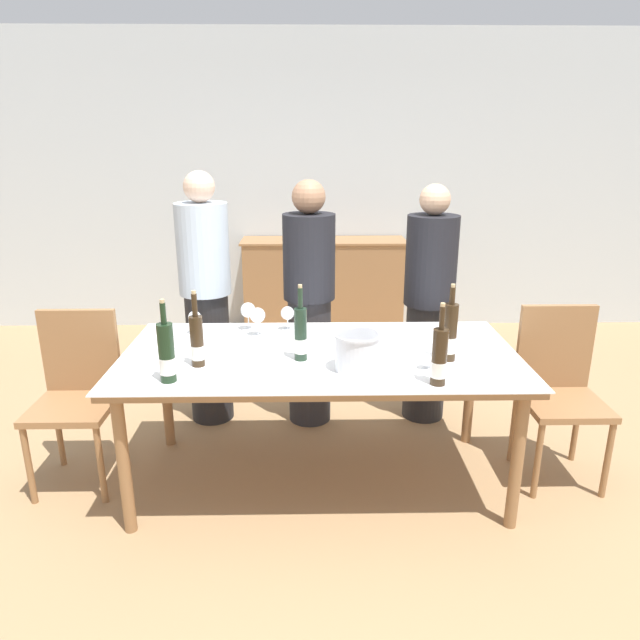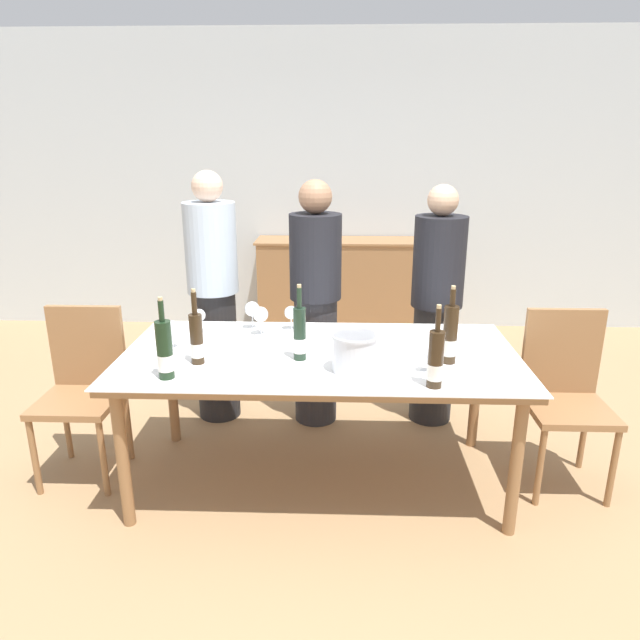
{
  "view_description": "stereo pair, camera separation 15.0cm",
  "coord_description": "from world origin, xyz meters",
  "px_view_note": "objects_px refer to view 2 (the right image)",
  "views": [
    {
      "loc": [
        -0.05,
        -2.79,
        1.83
      ],
      "look_at": [
        0.0,
        0.0,
        0.94
      ],
      "focal_mm": 32.0,
      "sensor_mm": 36.0,
      "label": 1
    },
    {
      "loc": [
        0.1,
        -2.79,
        1.83
      ],
      "look_at": [
        0.0,
        0.0,
        0.94
      ],
      "focal_mm": 32.0,
      "sensor_mm": 36.0,
      "label": 2
    }
  ],
  "objects_px": {
    "wine_glass_2": "(252,310)",
    "chair_left_end": "(83,381)",
    "wine_glass_4": "(428,354)",
    "wine_glass_5": "(172,329)",
    "ice_bucket": "(355,351)",
    "wine_bottle_2": "(300,335)",
    "chair_right_end": "(565,387)",
    "person_host": "(214,300)",
    "sideboard_cabinet": "(338,287)",
    "wine_bottle_1": "(165,351)",
    "dining_table": "(320,364)",
    "wine_bottle_4": "(436,361)",
    "wine_bottle_3": "(197,339)",
    "wine_glass_1": "(291,313)",
    "person_guest_right": "(436,308)",
    "wine_glass_0": "(199,316)",
    "wine_bottle_0": "(450,336)",
    "wine_glass_3": "(261,315)",
    "person_guest_left": "(316,306)"
  },
  "relations": [
    {
      "from": "wine_glass_2",
      "to": "chair_left_end",
      "type": "distance_m",
      "value": 1.02
    },
    {
      "from": "ice_bucket",
      "to": "person_host",
      "type": "relative_size",
      "value": 0.14
    },
    {
      "from": "wine_bottle_4",
      "to": "wine_glass_4",
      "type": "bearing_deg",
      "value": 92.19
    },
    {
      "from": "chair_right_end",
      "to": "person_host",
      "type": "xyz_separation_m",
      "value": [
        -2.05,
        0.69,
        0.28
      ]
    },
    {
      "from": "wine_bottle_0",
      "to": "wine_glass_0",
      "type": "relative_size",
      "value": 2.94
    },
    {
      "from": "ice_bucket",
      "to": "wine_glass_3",
      "type": "xyz_separation_m",
      "value": [
        -0.52,
        0.51,
        0.02
      ]
    },
    {
      "from": "wine_bottle_0",
      "to": "person_host",
      "type": "distance_m",
      "value": 1.64
    },
    {
      "from": "dining_table",
      "to": "wine_bottle_2",
      "type": "xyz_separation_m",
      "value": [
        -0.1,
        -0.09,
        0.19
      ]
    },
    {
      "from": "chair_right_end",
      "to": "wine_bottle_4",
      "type": "bearing_deg",
      "value": -147.97
    },
    {
      "from": "ice_bucket",
      "to": "wine_glass_0",
      "type": "bearing_deg",
      "value": 147.95
    },
    {
      "from": "wine_bottle_4",
      "to": "wine_glass_4",
      "type": "distance_m",
      "value": 0.17
    },
    {
      "from": "wine_bottle_3",
      "to": "wine_glass_1",
      "type": "bearing_deg",
      "value": 52.37
    },
    {
      "from": "dining_table",
      "to": "chair_left_end",
      "type": "xyz_separation_m",
      "value": [
        -1.32,
        0.09,
        -0.16
      ]
    },
    {
      "from": "wine_glass_4",
      "to": "wine_glass_5",
      "type": "relative_size",
      "value": 0.87
    },
    {
      "from": "wine_glass_2",
      "to": "person_host",
      "type": "bearing_deg",
      "value": 128.77
    },
    {
      "from": "wine_bottle_2",
      "to": "wine_glass_4",
      "type": "height_order",
      "value": "wine_bottle_2"
    },
    {
      "from": "sideboard_cabinet",
      "to": "wine_bottle_4",
      "type": "bearing_deg",
      "value": -81.48
    },
    {
      "from": "ice_bucket",
      "to": "wine_glass_4",
      "type": "height_order",
      "value": "ice_bucket"
    },
    {
      "from": "ice_bucket",
      "to": "chair_left_end",
      "type": "distance_m",
      "value": 1.56
    },
    {
      "from": "wine_bottle_1",
      "to": "wine_glass_4",
      "type": "distance_m",
      "value": 1.23
    },
    {
      "from": "person_guest_left",
      "to": "dining_table",
      "type": "bearing_deg",
      "value": -85.74
    },
    {
      "from": "ice_bucket",
      "to": "chair_right_end",
      "type": "height_order",
      "value": "chair_right_end"
    },
    {
      "from": "sideboard_cabinet",
      "to": "wine_glass_5",
      "type": "distance_m",
      "value": 2.72
    },
    {
      "from": "wine_glass_3",
      "to": "wine_bottle_3",
      "type": "bearing_deg",
      "value": -119.88
    },
    {
      "from": "dining_table",
      "to": "person_host",
      "type": "relative_size",
      "value": 1.25
    },
    {
      "from": "wine_glass_3",
      "to": "person_host",
      "type": "bearing_deg",
      "value": 127.07
    },
    {
      "from": "wine_bottle_3",
      "to": "wine_bottle_0",
      "type": "bearing_deg",
      "value": 2.48
    },
    {
      "from": "ice_bucket",
      "to": "wine_bottle_1",
      "type": "bearing_deg",
      "value": -172.11
    },
    {
      "from": "person_host",
      "to": "chair_right_end",
      "type": "bearing_deg",
      "value": -18.64
    },
    {
      "from": "chair_left_end",
      "to": "chair_right_end",
      "type": "bearing_deg",
      "value": 0.03
    },
    {
      "from": "wine_bottle_4",
      "to": "wine_glass_0",
      "type": "height_order",
      "value": "wine_bottle_4"
    },
    {
      "from": "ice_bucket",
      "to": "wine_glass_0",
      "type": "height_order",
      "value": "ice_bucket"
    },
    {
      "from": "wine_glass_1",
      "to": "wine_glass_3",
      "type": "xyz_separation_m",
      "value": [
        -0.16,
        -0.1,
        0.02
      ]
    },
    {
      "from": "chair_left_end",
      "to": "person_host",
      "type": "xyz_separation_m",
      "value": [
        0.6,
        0.69,
        0.28
      ]
    },
    {
      "from": "wine_bottle_2",
      "to": "wine_bottle_3",
      "type": "relative_size",
      "value": 1.02
    },
    {
      "from": "sideboard_cabinet",
      "to": "ice_bucket",
      "type": "relative_size",
      "value": 6.94
    },
    {
      "from": "wine_glass_0",
      "to": "person_guest_right",
      "type": "distance_m",
      "value": 1.51
    },
    {
      "from": "ice_bucket",
      "to": "wine_bottle_2",
      "type": "distance_m",
      "value": 0.31
    },
    {
      "from": "ice_bucket",
      "to": "wine_bottle_4",
      "type": "distance_m",
      "value": 0.4
    },
    {
      "from": "person_guest_right",
      "to": "wine_glass_0",
      "type": "bearing_deg",
      "value": -162.3
    },
    {
      "from": "chair_right_end",
      "to": "wine_bottle_0",
      "type": "bearing_deg",
      "value": -163.62
    },
    {
      "from": "wine_bottle_3",
      "to": "wine_glass_3",
      "type": "bearing_deg",
      "value": 60.12
    },
    {
      "from": "sideboard_cabinet",
      "to": "wine_bottle_3",
      "type": "height_order",
      "value": "wine_bottle_3"
    },
    {
      "from": "person_guest_left",
      "to": "ice_bucket",
      "type": "bearing_deg",
      "value": -76.78
    },
    {
      "from": "wine_glass_0",
      "to": "wine_glass_4",
      "type": "xyz_separation_m",
      "value": [
        1.23,
        -0.56,
        -0.0
      ]
    },
    {
      "from": "wine_bottle_0",
      "to": "person_host",
      "type": "relative_size",
      "value": 0.24
    },
    {
      "from": "wine_glass_5",
      "to": "person_guest_right",
      "type": "xyz_separation_m",
      "value": [
        1.51,
        0.74,
        -0.09
      ]
    },
    {
      "from": "dining_table",
      "to": "wine_glass_5",
      "type": "bearing_deg",
      "value": 176.81
    },
    {
      "from": "wine_bottle_1",
      "to": "wine_bottle_4",
      "type": "bearing_deg",
      "value": -2.62
    },
    {
      "from": "ice_bucket",
      "to": "chair_right_end",
      "type": "bearing_deg",
      "value": 15.5
    }
  ]
}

